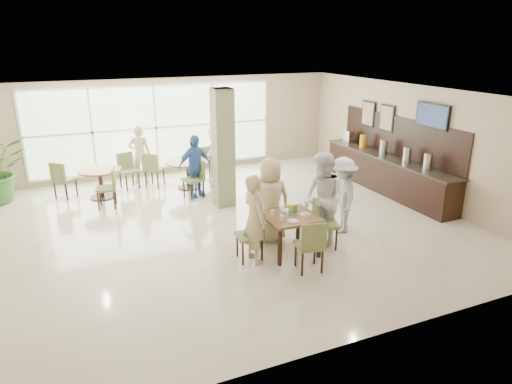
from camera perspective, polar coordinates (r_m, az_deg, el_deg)
name	(u,v)px	position (r m, az deg, el deg)	size (l,w,h in m)	color
ground	(226,225)	(9.99, -3.81, -4.10)	(10.00, 10.00, 0.00)	beige
room_shell	(224,148)	(9.46, -4.03, 5.45)	(10.00, 10.00, 10.00)	white
window_bank	(156,128)	(13.62, -12.41, 7.84)	(7.00, 0.04, 7.00)	silver
column	(223,149)	(10.76, -4.14, 5.41)	(0.45, 0.45, 2.80)	#7B8059
main_table	(290,220)	(8.50, 4.25, -3.51)	(0.96, 0.96, 0.75)	brown
round_table_left	(100,176)	(12.12, -18.90, 1.87)	(1.06, 1.06, 0.75)	brown
round_table_right	(188,167)	(12.38, -8.50, 3.16)	(1.19, 1.19, 0.75)	brown
chairs_main_table	(288,229)	(8.56, 4.04, -4.66)	(2.08, 2.10, 0.95)	olive
chairs_table_left	(100,179)	(12.18, -18.88, 1.51)	(2.21, 1.84, 0.95)	olive
chairs_table_right	(186,171)	(12.44, -8.72, 2.66)	(2.18, 1.93, 0.95)	olive
tabletop_clutter	(291,212)	(8.45, 4.43, -2.56)	(0.70, 0.71, 0.21)	white
buffet_counter	(387,171)	(12.48, 16.05, 2.56)	(0.64, 4.70, 1.95)	black
wall_tv	(432,116)	(11.50, 21.18, 8.89)	(0.06, 1.00, 0.58)	black
framed_art_a	(387,118)	(12.73, 16.04, 8.88)	(0.05, 0.55, 0.70)	black
framed_art_b	(368,114)	(13.35, 13.87, 9.48)	(0.05, 0.55, 0.70)	black
teen_left	(254,219)	(8.12, -0.20, -3.36)	(0.60, 0.39, 1.63)	tan
teen_far	(270,200)	(8.95, 1.78, -1.01)	(0.83, 0.45, 1.69)	tan
teen_right	(323,199)	(8.87, 8.40, -0.93)	(0.89, 0.69, 1.83)	white
teen_standing	(342,195)	(9.54, 10.74, -0.39)	(1.03, 0.59, 1.59)	#ABABAD
adult_a	(195,166)	(11.62, -7.65, 3.22)	(0.93, 0.53, 1.59)	#3B67B3
adult_b	(217,153)	(12.53, -4.94, 4.89)	(1.65, 0.71, 1.78)	white
adult_standing	(140,154)	(13.02, -14.33, 4.58)	(0.60, 0.39, 1.63)	tan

